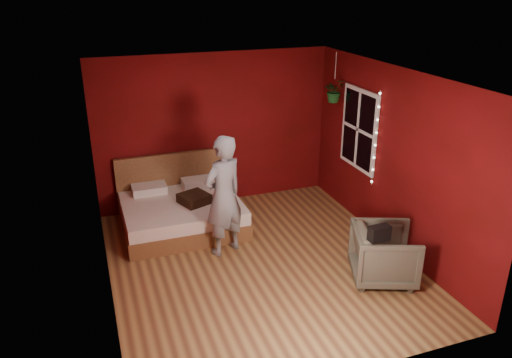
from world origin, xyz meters
name	(u,v)px	position (x,y,z in m)	size (l,w,h in m)	color
floor	(260,264)	(0.00, 0.00, 0.00)	(4.50, 4.50, 0.00)	olive
room_walls	(260,149)	(0.00, 0.00, 1.68)	(4.04, 4.54, 2.62)	maroon
window	(359,129)	(1.97, 0.90, 1.50)	(0.05, 0.97, 1.27)	white
fairy_lights	(376,139)	(1.94, 0.37, 1.50)	(0.04, 0.04, 1.45)	silver
bed	(181,211)	(-0.79, 1.51, 0.26)	(1.83, 1.55, 1.00)	brown
person	(224,196)	(-0.36, 0.50, 0.88)	(0.64, 0.42, 1.76)	gray
armchair	(384,254)	(1.39, -0.89, 0.37)	(0.78, 0.81, 0.73)	#5D5B49
handbag	(379,233)	(1.14, -1.09, 0.83)	(0.26, 0.13, 0.19)	black
throw_pillow	(194,199)	(-0.61, 1.31, 0.53)	(0.41, 0.41, 0.14)	#301E10
hanging_plant	(334,91)	(1.86, 1.57, 1.98)	(0.40, 0.36, 0.81)	silver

